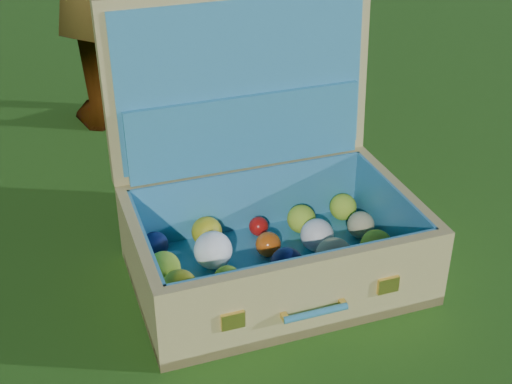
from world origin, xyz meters
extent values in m
plane|color=#215114|center=(0.00, 0.00, 0.00)|extent=(60.00, 60.00, 0.00)
cube|color=tan|center=(0.18, -0.16, 0.01)|extent=(0.74, 0.57, 0.02)
cube|color=tan|center=(0.14, -0.36, 0.10)|extent=(0.65, 0.16, 0.20)
cube|color=tan|center=(0.23, 0.05, 0.10)|extent=(0.65, 0.16, 0.20)
cube|color=tan|center=(-0.13, -0.09, 0.10)|extent=(0.10, 0.39, 0.20)
cube|color=tan|center=(0.50, -0.22, 0.10)|extent=(0.10, 0.39, 0.20)
cube|color=teal|center=(0.18, -0.16, 0.03)|extent=(0.68, 0.51, 0.01)
cube|color=teal|center=(0.14, -0.35, 0.11)|extent=(0.60, 0.13, 0.17)
cube|color=teal|center=(0.22, 0.03, 0.11)|extent=(0.60, 0.13, 0.17)
cube|color=teal|center=(-0.11, -0.10, 0.11)|extent=(0.09, 0.39, 0.17)
cube|color=teal|center=(0.48, -0.22, 0.11)|extent=(0.09, 0.39, 0.17)
cube|color=tan|center=(0.24, 0.09, 0.42)|extent=(0.66, 0.20, 0.44)
cube|color=teal|center=(0.23, 0.07, 0.42)|extent=(0.61, 0.15, 0.39)
cube|color=teal|center=(0.23, 0.05, 0.30)|extent=(0.59, 0.15, 0.19)
cube|color=#F2C659|center=(-0.03, -0.34, 0.10)|extent=(0.05, 0.02, 0.04)
cube|color=#F2C659|center=(0.31, -0.41, 0.10)|extent=(0.05, 0.02, 0.04)
cylinder|color=teal|center=(0.14, -0.39, 0.08)|extent=(0.14, 0.04, 0.02)
cube|color=#F2C659|center=(0.07, -0.37, 0.08)|extent=(0.02, 0.02, 0.01)
cube|color=#F2C659|center=(0.20, -0.40, 0.08)|extent=(0.02, 0.02, 0.01)
sphere|color=#DA5812|center=(-0.10, -0.25, 0.07)|extent=(0.08, 0.08, 0.08)
sphere|color=#C2E738|center=(0.04, -0.27, 0.07)|extent=(0.08, 0.08, 0.08)
sphere|color=red|center=(0.16, -0.30, 0.06)|extent=(0.06, 0.06, 0.06)
sphere|color=white|center=(0.28, -0.31, 0.06)|extent=(0.06, 0.06, 0.06)
sphere|color=#DA5812|center=(0.39, -0.34, 0.06)|extent=(0.05, 0.05, 0.05)
sphere|color=gold|center=(-0.07, -0.16, 0.07)|extent=(0.08, 0.08, 0.08)
sphere|color=#C2E738|center=(0.05, -0.17, 0.06)|extent=(0.06, 0.06, 0.06)
sphere|color=#0E1847|center=(0.19, -0.20, 0.07)|extent=(0.08, 0.08, 0.08)
sphere|color=#C9C38E|center=(0.30, -0.24, 0.08)|extent=(0.09, 0.09, 0.09)
sphere|color=#C2E738|center=(0.41, -0.25, 0.07)|extent=(0.08, 0.08, 0.08)
sphere|color=#C2E738|center=(-0.06, -0.07, 0.07)|extent=(0.08, 0.08, 0.08)
sphere|color=white|center=(0.06, -0.07, 0.08)|extent=(0.09, 0.09, 0.09)
sphere|color=#DA5812|center=(0.20, -0.10, 0.06)|extent=(0.06, 0.06, 0.06)
sphere|color=white|center=(0.32, -0.14, 0.07)|extent=(0.08, 0.08, 0.08)
sphere|color=#C9C38E|center=(0.44, -0.15, 0.07)|extent=(0.07, 0.07, 0.07)
sphere|color=#0E1847|center=(-0.04, 0.03, 0.06)|extent=(0.07, 0.07, 0.07)
sphere|color=gold|center=(0.09, 0.01, 0.07)|extent=(0.08, 0.08, 0.08)
sphere|color=red|center=(0.23, -0.01, 0.06)|extent=(0.05, 0.05, 0.05)
sphere|color=#C2E738|center=(0.33, -0.06, 0.07)|extent=(0.07, 0.07, 0.07)
sphere|color=#C2E738|center=(0.46, -0.06, 0.07)|extent=(0.07, 0.07, 0.07)
camera|label=1|loc=(-0.57, -1.32, 1.05)|focal=50.00mm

